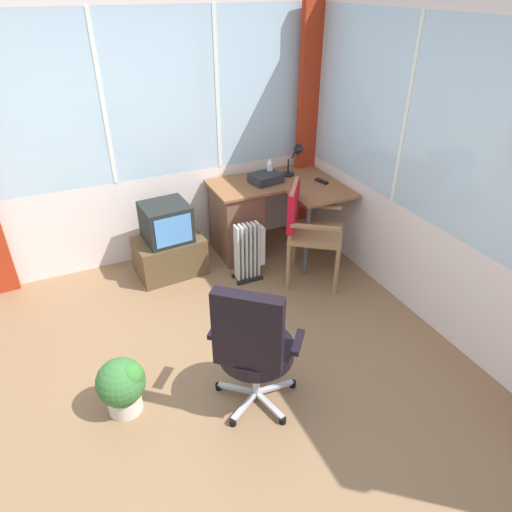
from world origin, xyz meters
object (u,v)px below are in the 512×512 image
desk_lamp (298,155)px  office_chair (253,344)px  spray_bottle (270,169)px  tv_on_stand (169,244)px  desk (242,217)px  potted_plant (122,384)px  tv_remote (322,181)px  wooden_armchair (303,221)px  space_heater (250,251)px  paper_tray (266,178)px

desk_lamp → office_chair: bearing=-125.4°
desk_lamp → spray_bottle: bearing=170.6°
spray_bottle → tv_on_stand: size_ratio=0.29×
desk → potted_plant: size_ratio=2.95×
desk_lamp → tv_on_stand: size_ratio=0.46×
tv_remote → tv_on_stand: 1.65m
desk → wooden_armchair: (0.32, -0.68, 0.21)m
desk_lamp → wooden_armchair: bearing=-114.0°
space_heater → paper_tray: bearing=50.3°
tv_on_stand → wooden_armchair: bearing=-29.0°
potted_plant → wooden_armchair: bearing=26.1°
paper_tray → desk_lamp: bearing=4.4°
desk → potted_plant: (-1.55, -1.59, -0.18)m
paper_tray → wooden_armchair: 0.69m
desk → office_chair: size_ratio=1.21×
desk_lamp → paper_tray: bearing=-175.6°
tv_on_stand → potted_plant: 1.71m
paper_tray → office_chair: 2.19m
desk → tv_on_stand: bearing=-175.8°
spray_bottle → potted_plant: bearing=-138.7°
spray_bottle → paper_tray: bearing=-136.8°
wooden_armchair → office_chair: 1.65m
desk → space_heater: bearing=-105.3°
desk → office_chair: office_chair is taller
desk → desk_lamp: bearing=1.4°
paper_tray → potted_plant: paper_tray is taller
tv_remote → wooden_armchair: bearing=-149.7°
desk_lamp → tv_on_stand: desk_lamp is taller
spray_bottle → paper_tray: 0.13m
space_heater → potted_plant: 1.80m
desk → potted_plant: bearing=-134.2°
desk → space_heater: size_ratio=2.09×
wooden_armchair → office_chair: size_ratio=0.94×
paper_tray → tv_on_stand: 1.17m
space_heater → wooden_armchair: bearing=-23.8°
desk → wooden_armchair: size_ratio=1.29×
wooden_armchair → potted_plant: size_ratio=2.30×
tv_remote → wooden_armchair: (-0.45, -0.43, -0.15)m
desk → spray_bottle: bearing=10.6°
tv_on_stand → space_heater: size_ratio=1.25×
tv_on_stand → spray_bottle: bearing=6.1°
tv_remote → paper_tray: size_ratio=0.50×
paper_tray → tv_remote: bearing=-24.4°
desk_lamp → tv_remote: (0.14, -0.26, -0.21)m
tv_remote → space_heater: bearing=-178.9°
tv_remote → space_heater: tv_remote is taller
wooden_armchair → office_chair: bearing=-130.7°
paper_tray → space_heater: size_ratio=0.51×
space_heater → desk_lamp: bearing=33.2°
desk_lamp → office_chair: 2.43m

